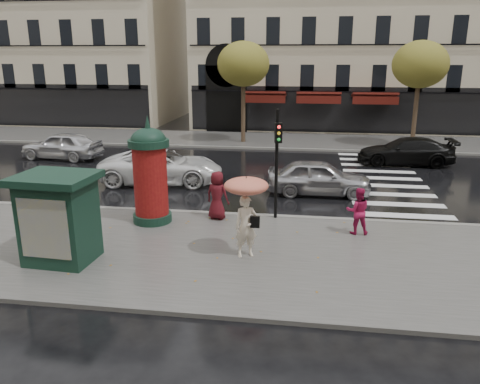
% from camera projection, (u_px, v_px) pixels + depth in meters
% --- Properties ---
extents(ground, '(160.00, 160.00, 0.00)m').
position_uv_depth(ground, '(227.00, 249.00, 14.35)').
color(ground, black).
rests_on(ground, ground).
extents(near_sidewalk, '(90.00, 7.00, 0.12)m').
position_uv_depth(near_sidewalk, '(225.00, 254.00, 13.85)').
color(near_sidewalk, '#474744').
rests_on(near_sidewalk, ground).
extents(far_sidewalk, '(90.00, 6.00, 0.12)m').
position_uv_depth(far_sidewalk, '(274.00, 141.00, 32.38)').
color(far_sidewalk, '#474744').
rests_on(far_sidewalk, ground).
extents(near_kerb, '(90.00, 0.25, 0.14)m').
position_uv_depth(near_kerb, '(241.00, 215.00, 17.18)').
color(near_kerb, slate).
rests_on(near_kerb, ground).
extents(far_kerb, '(90.00, 0.25, 0.14)m').
position_uv_depth(far_kerb, '(270.00, 149.00, 29.53)').
color(far_kerb, slate).
rests_on(far_kerb, ground).
extents(zebra_crossing, '(3.60, 11.75, 0.01)m').
position_uv_depth(zebra_crossing, '(383.00, 178.00, 22.64)').
color(zebra_crossing, silver).
rests_on(zebra_crossing, ground).
extents(tree_far_left, '(3.40, 3.40, 6.64)m').
position_uv_depth(tree_far_left, '(243.00, 64.00, 30.28)').
color(tree_far_left, '#38281C').
rests_on(tree_far_left, ground).
extents(tree_far_right, '(3.40, 3.40, 6.64)m').
position_uv_depth(tree_far_right, '(420.00, 65.00, 28.76)').
color(tree_far_right, '#38281C').
rests_on(tree_far_right, ground).
extents(woman_umbrella, '(1.25, 1.25, 2.41)m').
position_uv_depth(woman_umbrella, '(246.00, 204.00, 13.14)').
color(woman_umbrella, beige).
rests_on(woman_umbrella, near_sidewalk).
extents(woman_red, '(0.78, 0.63, 1.54)m').
position_uv_depth(woman_red, '(358.00, 211.00, 15.08)').
color(woman_red, '#A71445').
rests_on(woman_red, near_sidewalk).
extents(man_burgundy, '(0.97, 0.78, 1.72)m').
position_uv_depth(man_burgundy, '(217.00, 195.00, 16.46)').
color(man_burgundy, '#4F0F16').
rests_on(man_burgundy, near_sidewalk).
extents(morris_column, '(1.38, 1.38, 3.71)m').
position_uv_depth(morris_column, '(150.00, 172.00, 15.93)').
color(morris_column, black).
rests_on(morris_column, near_sidewalk).
extents(traffic_light, '(0.28, 0.38, 3.86)m').
position_uv_depth(traffic_light, '(277.00, 154.00, 16.07)').
color(traffic_light, black).
rests_on(traffic_light, near_sidewalk).
extents(newsstand, '(2.18, 1.87, 2.50)m').
position_uv_depth(newsstand, '(59.00, 217.00, 12.94)').
color(newsstand, black).
rests_on(newsstand, near_sidewalk).
extents(car_silver, '(4.41, 1.83, 1.49)m').
position_uv_depth(car_silver, '(319.00, 177.00, 19.84)').
color(car_silver, '#A3A3A7').
rests_on(car_silver, ground).
extents(car_white, '(5.84, 3.18, 1.55)m').
position_uv_depth(car_white, '(162.00, 166.00, 21.66)').
color(car_white, white).
rests_on(car_white, ground).
extents(car_black, '(5.08, 2.13, 1.46)m').
position_uv_depth(car_black, '(406.00, 151.00, 25.30)').
color(car_black, black).
rests_on(car_black, ground).
extents(car_far_silver, '(4.73, 2.25, 1.56)m').
position_uv_depth(car_far_silver, '(62.00, 145.00, 26.70)').
color(car_far_silver, silver).
rests_on(car_far_silver, ground).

